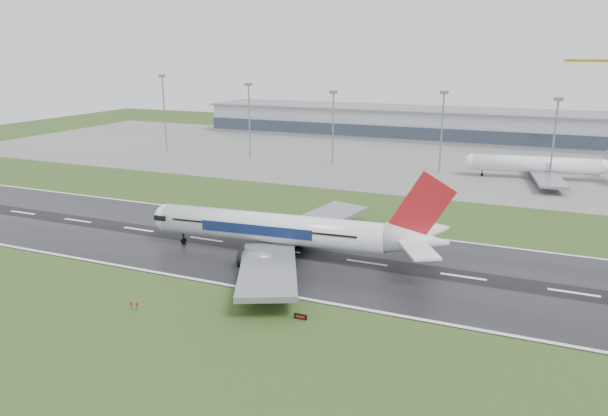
% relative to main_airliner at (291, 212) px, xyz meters
% --- Properties ---
extents(ground, '(520.00, 520.00, 0.00)m').
position_rel_main_airliner_xyz_m(ground, '(-3.22, 2.08, -10.02)').
color(ground, '#2A4318').
rests_on(ground, ground).
extents(runway, '(400.00, 45.00, 0.10)m').
position_rel_main_airliner_xyz_m(runway, '(-3.22, 2.08, -9.97)').
color(runway, black).
rests_on(runway, ground).
extents(apron, '(400.00, 130.00, 0.08)m').
position_rel_main_airliner_xyz_m(apron, '(-3.22, 127.08, -9.98)').
color(apron, slate).
rests_on(apron, ground).
extents(terminal, '(240.00, 36.00, 15.00)m').
position_rel_main_airliner_xyz_m(terminal, '(-3.22, 187.08, -2.52)').
color(terminal, '#989BA3').
rests_on(terminal, ground).
extents(main_airliner, '(72.49, 69.58, 19.84)m').
position_rel_main_airliner_xyz_m(main_airliner, '(0.00, 0.00, 0.00)').
color(main_airliner, silver).
rests_on(main_airliner, runway).
extents(parked_airliner, '(62.94, 59.68, 16.40)m').
position_rel_main_airliner_xyz_m(parked_airliner, '(50.11, 105.20, -1.74)').
color(parked_airliner, white).
rests_on(parked_airliner, apron).
extents(runway_sign, '(2.31, 0.37, 1.04)m').
position_rel_main_airliner_xyz_m(runway_sign, '(13.98, -27.44, -9.50)').
color(runway_sign, black).
rests_on(runway_sign, ground).
extents(floodmast_0, '(0.64, 0.64, 32.94)m').
position_rel_main_airliner_xyz_m(floodmast_0, '(-107.51, 102.08, 6.45)').
color(floodmast_0, gray).
rests_on(floodmast_0, ground).
extents(floodmast_1, '(0.64, 0.64, 30.19)m').
position_rel_main_airliner_xyz_m(floodmast_1, '(-64.54, 102.08, 5.07)').
color(floodmast_1, gray).
rests_on(floodmast_1, ground).
extents(floodmast_2, '(0.64, 0.64, 28.01)m').
position_rel_main_airliner_xyz_m(floodmast_2, '(-27.21, 102.08, 3.98)').
color(floodmast_2, gray).
rests_on(floodmast_2, ground).
extents(floodmast_3, '(0.64, 0.64, 28.96)m').
position_rel_main_airliner_xyz_m(floodmast_3, '(15.15, 102.08, 4.46)').
color(floodmast_3, gray).
rests_on(floodmast_3, ground).
extents(floodmast_4, '(0.64, 0.64, 27.73)m').
position_rel_main_airliner_xyz_m(floodmast_4, '(52.99, 102.08, 3.84)').
color(floodmast_4, gray).
rests_on(floodmast_4, ground).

